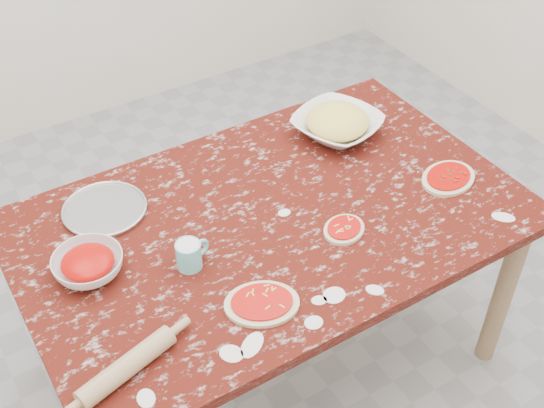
{
  "coord_description": "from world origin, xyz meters",
  "views": [
    {
      "loc": [
        -0.87,
        -1.4,
        2.24
      ],
      "look_at": [
        0.0,
        0.0,
        0.8
      ],
      "focal_mm": 45.85,
      "sensor_mm": 36.0,
      "label": 1
    }
  ],
  "objects": [
    {
      "name": "cheese_bowl",
      "position": [
        0.44,
        0.26,
        0.79
      ],
      "size": [
        0.38,
        0.38,
        0.07
      ],
      "primitive_type": "imported",
      "rotation": [
        0.0,
        0.0,
        0.33
      ],
      "color": "white",
      "rests_on": "worktable"
    },
    {
      "name": "pizza_tray",
      "position": [
        -0.45,
        0.3,
        0.76
      ],
      "size": [
        0.34,
        0.34,
        0.01
      ],
      "primitive_type": "cylinder",
      "rotation": [
        0.0,
        0.0,
        0.33
      ],
      "color": "#B2B2B7",
      "rests_on": "worktable"
    },
    {
      "name": "pizza_mid",
      "position": [
        0.15,
        -0.18,
        0.76
      ],
      "size": [
        0.18,
        0.16,
        0.02
      ],
      "color": "beige",
      "rests_on": "worktable"
    },
    {
      "name": "ground",
      "position": [
        0.0,
        0.0,
        0.0
      ],
      "size": [
        4.0,
        4.0,
        0.0
      ],
      "primitive_type": "plane",
      "color": "gray"
    },
    {
      "name": "sauce_bowl",
      "position": [
        -0.58,
        0.07,
        0.78
      ],
      "size": [
        0.27,
        0.27,
        0.06
      ],
      "primitive_type": "imported",
      "rotation": [
        0.0,
        0.0,
        0.41
      ],
      "color": "white",
      "rests_on": "worktable"
    },
    {
      "name": "pizza_right",
      "position": [
        0.6,
        -0.16,
        0.76
      ],
      "size": [
        0.24,
        0.2,
        0.02
      ],
      "color": "beige",
      "rests_on": "worktable"
    },
    {
      "name": "flour_mug",
      "position": [
        -0.32,
        -0.06,
        0.8
      ],
      "size": [
        0.11,
        0.08,
        0.09
      ],
      "color": "#6FD7DF",
      "rests_on": "worktable"
    },
    {
      "name": "rolling_pin",
      "position": [
        -0.63,
        -0.32,
        0.78
      ],
      "size": [
        0.29,
        0.13,
        0.06
      ],
      "primitive_type": "cylinder",
      "rotation": [
        0.0,
        1.57,
        0.26
      ],
      "color": "tan",
      "rests_on": "worktable"
    },
    {
      "name": "worktable",
      "position": [
        0.0,
        0.0,
        0.67
      ],
      "size": [
        1.6,
        1.0,
        0.75
      ],
      "color": "#400F09",
      "rests_on": "ground"
    },
    {
      "name": "pizza_left",
      "position": [
        -0.22,
        -0.3,
        0.76
      ],
      "size": [
        0.26,
        0.24,
        0.02
      ],
      "color": "beige",
      "rests_on": "worktable"
    }
  ]
}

